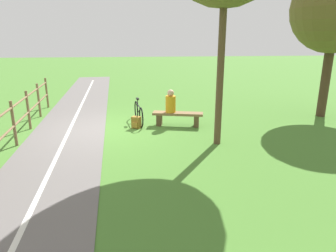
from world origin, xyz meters
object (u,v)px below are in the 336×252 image
tree_mid_field (336,10)px  person_seated (171,102)px  bench (178,117)px  bicycle (139,113)px  backpack (136,123)px

tree_mid_field → person_seated: bearing=6.0°
bench → tree_mid_field: bearing=-159.1°
bicycle → tree_mid_field: 7.71m
bench → tree_mid_field: 6.63m
backpack → tree_mid_field: bearing=-173.5°
person_seated → bicycle: size_ratio=0.44×
backpack → tree_mid_field: size_ratio=0.07×
bicycle → backpack: bicycle is taller
backpack → person_seated: bearing=-170.9°
tree_mid_field → bench: bearing=6.9°
backpack → bicycle: bearing=-98.9°
backpack → tree_mid_field: (-7.00, -0.80, 3.61)m
bench → person_seated: size_ratio=2.25×
bench → bicycle: (1.30, -0.50, 0.04)m
person_seated → bicycle: 1.23m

